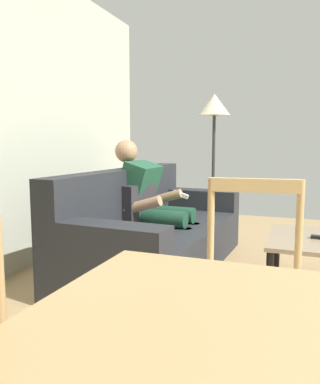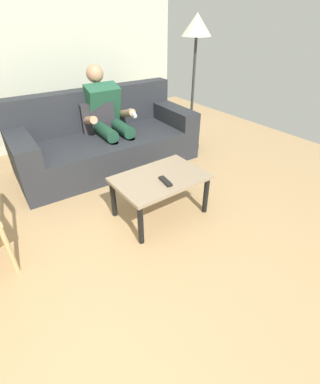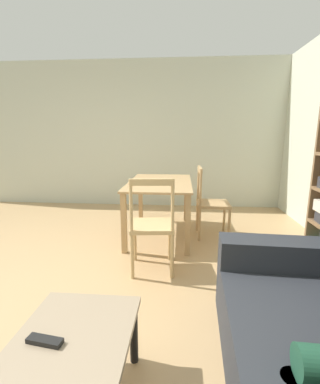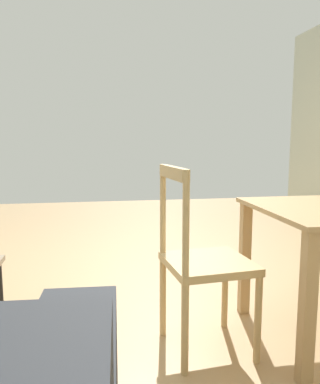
% 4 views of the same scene
% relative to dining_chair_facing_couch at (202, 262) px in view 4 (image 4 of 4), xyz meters
% --- Properties ---
extents(ground_plane, '(8.15, 8.15, 0.00)m').
position_rel_dining_chair_facing_couch_xyz_m(ground_plane, '(0.37, -0.89, -0.47)').
color(ground_plane, tan).
extents(dining_chair_facing_couch, '(0.46, 0.46, 0.97)m').
position_rel_dining_chair_facing_couch_xyz_m(dining_chair_facing_couch, '(0.00, 0.00, 0.00)').
color(dining_chair_facing_couch, tan).
rests_on(dining_chair_facing_couch, ground_plane).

